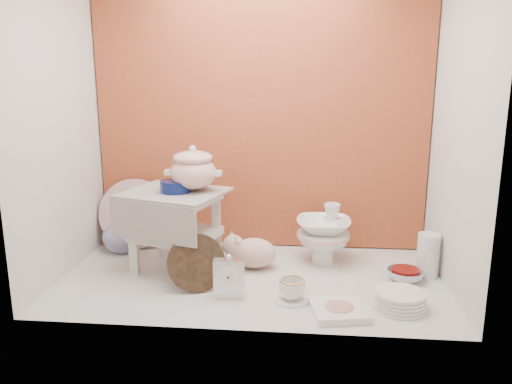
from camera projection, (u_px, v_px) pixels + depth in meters
The scene contains 17 objects.
ground at pixel (251, 279), 2.45m from camera, with size 1.80×1.80×0.00m, color silver.
niche_shell at pixel (255, 78), 2.40m from camera, with size 1.86×1.03×1.53m.
step_stool at pixel (176, 231), 2.52m from camera, with size 0.45×0.39×0.40m, color silver, non-canonical shape.
soup_tureen at pixel (193, 168), 2.46m from camera, with size 0.26×0.26×0.22m, color white, non-canonical shape.
cobalt_bowl at pixel (176, 186), 2.46m from camera, with size 0.15×0.15×0.05m, color #0A164C.
floral_platter at pixel (135, 214), 2.84m from camera, with size 0.39×0.11×0.38m, color white, non-canonical shape.
blue_white_vase at pixel (122, 232), 2.79m from camera, with size 0.21×0.21×0.22m, color white.
lacquer_tray at pixel (196, 263), 2.31m from camera, with size 0.26×0.12×0.25m, color black, non-canonical shape.
mantel_clock at pixel (229, 276), 2.22m from camera, with size 0.13×0.05×0.20m, color silver.
plush_pig at pixel (254, 252), 2.55m from camera, with size 0.28×0.19×0.17m, color #D7A897.
teacup_saucer at pixel (292, 300), 2.21m from camera, with size 0.15×0.15×0.01m, color white.
gold_rim_teacup at pixel (292, 289), 2.20m from camera, with size 0.11×0.11×0.09m, color white.
lattice_dish at pixel (339, 310), 2.09m from camera, with size 0.22×0.22×0.03m, color white.
dinner_plate_stack at pixel (400, 300), 2.13m from camera, with size 0.22×0.22×0.07m, color white.
crystal_bowl at pixel (405, 275), 2.42m from camera, with size 0.17×0.17×0.05m, color silver.
clear_glass_vase at pixel (428, 255), 2.45m from camera, with size 0.11×0.11×0.21m, color silver.
porcelain_tower at pixel (323, 233), 2.62m from camera, with size 0.28×0.28×0.32m, color white, non-canonical shape.
Camera 1 is at (0.24, -2.27, 0.97)m, focal length 36.05 mm.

